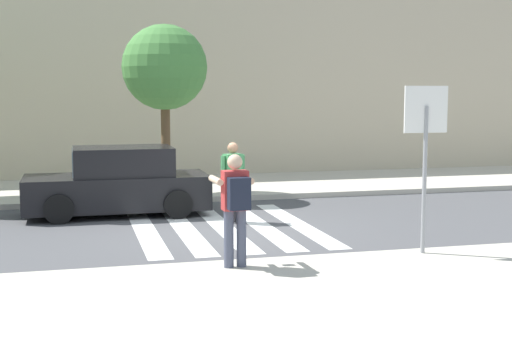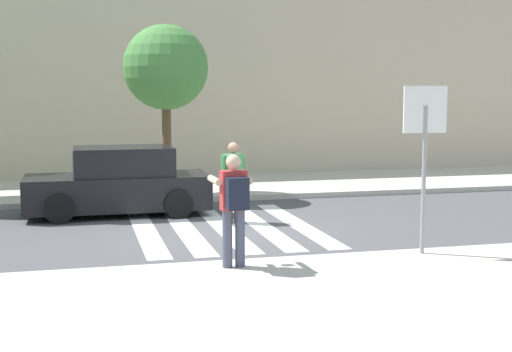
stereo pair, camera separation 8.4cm
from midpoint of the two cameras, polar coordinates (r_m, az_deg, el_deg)
name	(u,v)px [view 1 (the left image)]	position (r m, az deg, el deg)	size (l,w,h in m)	color
ground_plane	(225,229)	(14.63, -2.65, -4.26)	(120.00, 120.00, 0.00)	#4C4C4F
sidewalk_near	(332,319)	(8.82, 5.83, -11.29)	(60.00, 6.00, 0.14)	beige
sidewalk_far	(181,188)	(20.45, -6.11, -0.93)	(60.00, 4.80, 0.14)	beige
building_facade_far	(161,81)	(24.63, -7.71, 7.53)	(56.00, 4.00, 6.30)	beige
crosswalk_stripe_0	(146,231)	(14.58, -8.99, -4.36)	(0.44, 5.20, 0.01)	silver
crosswalk_stripe_1	(185,229)	(14.68, -5.87, -4.23)	(0.44, 5.20, 0.01)	silver
crosswalk_stripe_2	(223,227)	(14.82, -2.81, -4.10)	(0.44, 5.20, 0.01)	silver
crosswalk_stripe_3	(260,225)	(15.00, 0.20, -3.96)	(0.44, 5.20, 0.01)	silver
crosswalk_stripe_4	(297,224)	(15.22, 3.12, -3.82)	(0.44, 5.20, 0.01)	silver
stop_sign	(425,132)	(11.92, 13.20, 3.47)	(0.76, 0.08, 2.75)	gray
photographer_with_backpack	(235,201)	(10.73, -1.88, -1.98)	(0.60, 0.86, 1.72)	#474C60
pedestrian_crossing	(233,177)	(15.21, -2.02, -0.12)	(0.56, 0.35, 1.72)	#232328
parked_car_black	(119,183)	(16.51, -11.08, -0.56)	(4.10, 1.92, 1.55)	black
street_tree_center	(165,68)	(18.69, -7.45, 8.54)	(2.20, 2.20, 4.38)	brown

